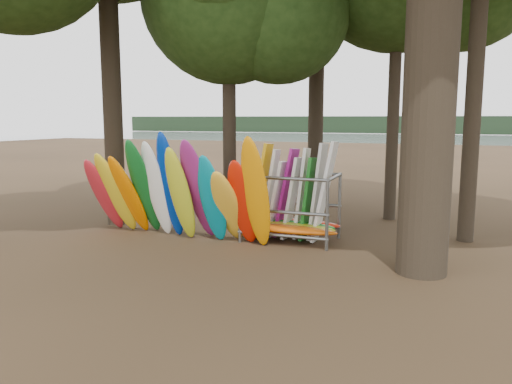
% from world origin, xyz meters
% --- Properties ---
extents(ground, '(120.00, 120.00, 0.00)m').
position_xyz_m(ground, '(0.00, 0.00, 0.00)').
color(ground, '#47331E').
rests_on(ground, ground).
extents(lake, '(160.00, 160.00, 0.00)m').
position_xyz_m(lake, '(0.00, 60.00, 0.00)').
color(lake, gray).
rests_on(lake, ground).
extents(far_shore, '(160.00, 4.00, 4.00)m').
position_xyz_m(far_shore, '(0.00, 110.00, 2.00)').
color(far_shore, black).
rests_on(far_shore, ground).
extents(kayak_row, '(5.76, 1.93, 3.23)m').
position_xyz_m(kayak_row, '(-2.23, 0.78, 1.32)').
color(kayak_row, red).
rests_on(kayak_row, ground).
extents(storage_rack, '(2.95, 1.50, 2.86)m').
position_xyz_m(storage_rack, '(0.84, 1.92, 0.92)').
color(storage_rack, slate).
rests_on(storage_rack, ground).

